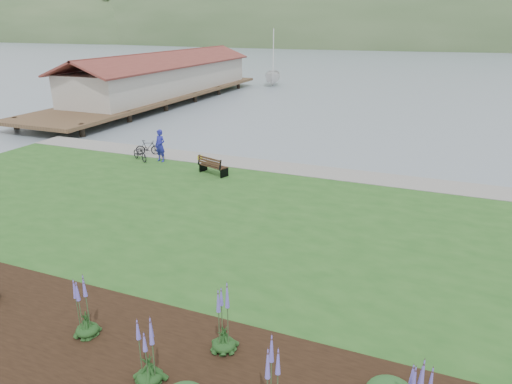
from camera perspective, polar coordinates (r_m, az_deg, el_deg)
ground at (r=21.45m, az=-5.56°, el=-2.74°), size 600.00×600.00×0.00m
lawn at (r=19.78m, az=-8.24°, el=-4.30°), size 34.00×20.00×0.40m
shoreline_path at (r=27.23m, az=1.07°, el=3.36°), size 34.00×2.20×0.03m
garden_bed at (r=12.70m, az=-14.34°, el=-19.29°), size 24.00×4.40×0.04m
far_hillside at (r=187.91m, az=26.33°, el=15.86°), size 580.00×80.00×38.00m
pier_pavilion at (r=53.95m, az=-11.35°, el=13.91°), size 8.00×36.00×5.40m
park_bench at (r=25.55m, az=-5.52°, el=3.33°), size 1.86×1.21×1.07m
person at (r=28.41m, az=-11.92°, el=6.03°), size 0.93×0.72×2.31m
bicycle_a at (r=29.05m, az=-14.30°, el=4.70°), size 1.35×1.78×0.89m
bicycle_b at (r=30.18m, az=-13.36°, el=5.43°), size 1.01×1.64×0.95m
sailboat at (r=66.59m, az=2.13°, el=13.16°), size 11.51×11.62×24.33m
pannier at (r=28.51m, az=-7.02°, el=4.26°), size 0.25×0.30×0.28m
echium_0 at (r=11.42m, az=-13.41°, el=-19.17°), size 0.62×0.62×1.97m
echium_1 at (r=12.01m, az=-4.12°, el=-15.84°), size 0.62×0.62×2.27m
echium_4 at (r=13.29m, az=-20.71°, el=-13.35°), size 0.62×0.62×2.14m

